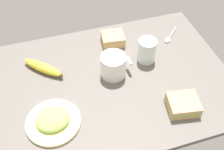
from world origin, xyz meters
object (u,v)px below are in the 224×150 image
at_px(sandwich_main, 113,39).
at_px(spoon, 169,37).
at_px(plate_of_food, 53,121).
at_px(coffee_mug_black, 113,65).
at_px(banana, 43,68).
at_px(sandwich_side, 183,105).
at_px(glass_of_milk, 147,52).

xyz_separation_m(sandwich_main, spoon, (-0.25, 0.04, -0.02)).
bearing_deg(plate_of_food, spoon, -152.93).
bearing_deg(spoon, coffee_mug_black, 23.67).
xyz_separation_m(plate_of_food, banana, (-0.00, -0.25, 0.00)).
relative_size(sandwich_main, spoon, 1.04).
distance_m(plate_of_food, banana, 0.25).
xyz_separation_m(sandwich_main, sandwich_side, (-0.13, 0.40, 0.00)).
xyz_separation_m(glass_of_milk, banana, (0.40, -0.06, -0.02)).
bearing_deg(coffee_mug_black, plate_of_food, 30.80).
xyz_separation_m(sandwich_side, glass_of_milk, (0.03, -0.26, 0.02)).
bearing_deg(banana, sandwich_side, 143.62).
relative_size(coffee_mug_black, spoon, 1.24).
bearing_deg(banana, spoon, -176.29).
bearing_deg(sandwich_side, glass_of_milk, -83.61).
xyz_separation_m(glass_of_milk, spoon, (-0.15, -0.09, -0.04)).
bearing_deg(plate_of_food, sandwich_main, -133.42).
bearing_deg(banana, plate_of_food, 89.87).
height_order(plate_of_food, glass_of_milk, glass_of_milk).
distance_m(plate_of_food, sandwich_side, 0.44).
xyz_separation_m(plate_of_food, spoon, (-0.55, -0.28, -0.01)).
bearing_deg(spoon, sandwich_main, -9.56).
xyz_separation_m(sandwich_main, glass_of_milk, (-0.10, 0.13, 0.02)).
bearing_deg(banana, sandwich_main, -165.83).
xyz_separation_m(coffee_mug_black, spoon, (-0.30, -0.13, -0.04)).
relative_size(sandwich_side, glass_of_milk, 1.20).
xyz_separation_m(coffee_mug_black, sandwich_main, (-0.05, -0.17, -0.02)).
height_order(plate_of_food, spoon, plate_of_food).
distance_m(sandwich_main, glass_of_milk, 0.17).
bearing_deg(glass_of_milk, plate_of_food, 25.04).
bearing_deg(spoon, sandwich_side, 71.46).
relative_size(coffee_mug_black, sandwich_side, 1.02).
xyz_separation_m(sandwich_side, banana, (0.43, -0.32, -0.00)).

